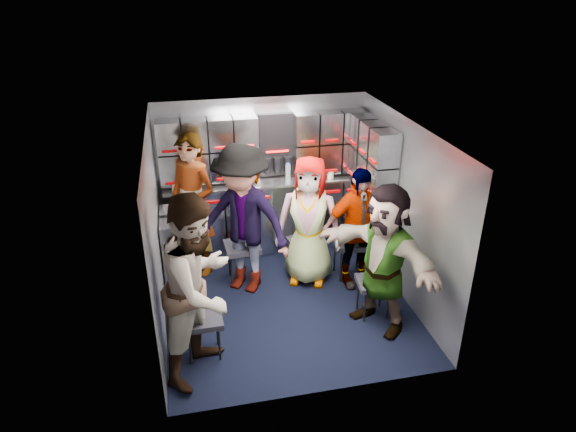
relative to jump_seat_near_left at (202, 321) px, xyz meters
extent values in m
plane|color=black|center=(1.01, 0.73, -0.41)|extent=(3.00, 3.00, 0.00)
cube|color=#959AA3|center=(1.01, 2.23, 0.64)|extent=(2.80, 0.04, 2.10)
cube|color=#959AA3|center=(-0.39, 0.73, 0.64)|extent=(0.04, 3.00, 2.10)
cube|color=#959AA3|center=(2.41, 0.73, 0.64)|extent=(0.04, 3.00, 2.10)
cube|color=silver|center=(1.01, 0.73, 1.69)|extent=(2.80, 3.00, 0.02)
cube|color=#989DA7|center=(1.01, 2.02, 0.09)|extent=(2.68, 0.38, 0.99)
cube|color=#989DA7|center=(-0.18, 1.29, 0.09)|extent=(0.38, 0.76, 0.99)
cube|color=#B4B7BC|center=(1.01, 2.02, 0.61)|extent=(2.68, 0.42, 0.03)
cube|color=#989DA7|center=(1.01, 2.08, 1.08)|extent=(2.68, 0.28, 0.82)
cube|color=#989DA7|center=(2.26, 1.43, 1.08)|extent=(0.28, 1.00, 0.82)
cube|color=#989DA7|center=(2.26, 1.33, 0.09)|extent=(0.28, 1.20, 1.00)
cube|color=#A70002|center=(1.01, 1.82, 0.47)|extent=(2.60, 0.02, 0.03)
cube|color=black|center=(0.00, 0.00, 0.02)|extent=(0.40, 0.38, 0.06)
cylinder|color=black|center=(-0.14, -0.12, -0.20)|extent=(0.02, 0.02, 0.41)
cylinder|color=black|center=(0.14, -0.12, -0.20)|extent=(0.02, 0.02, 0.41)
cylinder|color=black|center=(-0.14, 0.12, -0.20)|extent=(0.02, 0.02, 0.41)
cylinder|color=black|center=(0.14, 0.12, -0.20)|extent=(0.02, 0.02, 0.41)
cube|color=black|center=(0.58, 1.31, 0.06)|extent=(0.44, 0.42, 0.07)
cylinder|color=black|center=(0.42, 1.18, -0.19)|extent=(0.03, 0.03, 0.44)
cylinder|color=black|center=(0.73, 1.18, -0.19)|extent=(0.03, 0.03, 0.44)
cylinder|color=black|center=(0.42, 1.45, -0.19)|extent=(0.03, 0.03, 0.44)
cylinder|color=black|center=(0.73, 1.45, -0.19)|extent=(0.03, 0.03, 0.44)
cube|color=black|center=(1.38, 1.33, 0.02)|extent=(0.44, 0.43, 0.06)
cylinder|color=black|center=(1.24, 1.21, -0.20)|extent=(0.02, 0.02, 0.41)
cylinder|color=black|center=(1.53, 1.21, -0.20)|extent=(0.02, 0.02, 0.41)
cylinder|color=black|center=(1.24, 1.45, -0.20)|extent=(0.02, 0.02, 0.41)
cylinder|color=black|center=(1.53, 1.45, -0.20)|extent=(0.02, 0.02, 0.41)
cube|color=black|center=(1.93, 1.13, 0.06)|extent=(0.48, 0.46, 0.07)
cylinder|color=black|center=(1.77, 1.00, -0.19)|extent=(0.03, 0.03, 0.45)
cylinder|color=black|center=(2.08, 1.00, -0.19)|extent=(0.03, 0.03, 0.45)
cylinder|color=black|center=(1.77, 1.27, -0.19)|extent=(0.03, 0.03, 0.45)
cylinder|color=black|center=(2.08, 1.27, -0.19)|extent=(0.03, 0.03, 0.45)
cube|color=black|center=(1.92, 0.28, 0.01)|extent=(0.41, 0.39, 0.06)
cylinder|color=black|center=(1.78, 0.16, -0.21)|extent=(0.02, 0.02, 0.40)
cylinder|color=black|center=(2.06, 0.16, -0.21)|extent=(0.02, 0.02, 0.40)
cylinder|color=black|center=(1.78, 0.40, -0.21)|extent=(0.02, 0.02, 0.40)
cylinder|color=black|center=(2.06, 0.40, -0.21)|extent=(0.02, 0.02, 0.40)
imported|color=black|center=(0.03, 1.67, 0.51)|extent=(0.79, 0.78, 1.84)
imported|color=black|center=(0.00, -0.18, 0.52)|extent=(1.10, 1.15, 1.86)
imported|color=black|center=(0.58, 1.13, 0.51)|extent=(1.37, 1.26, 1.85)
imported|color=black|center=(1.38, 1.15, 0.41)|extent=(0.93, 0.78, 1.64)
imported|color=black|center=(1.93, 0.95, 0.35)|extent=(0.94, 0.48, 1.53)
imported|color=black|center=(1.92, 0.10, 0.42)|extent=(1.20, 1.59, 1.67)
cylinder|color=white|center=(0.09, 1.97, 0.76)|extent=(0.07, 0.07, 0.28)
cylinder|color=white|center=(0.65, 1.97, 0.75)|extent=(0.07, 0.07, 0.25)
cylinder|color=white|center=(1.31, 1.97, 0.73)|extent=(0.07, 0.07, 0.23)
cylinder|color=#C5AE8B|center=(-0.17, 1.96, 0.67)|extent=(0.07, 0.07, 0.09)
cylinder|color=#C5AE8B|center=(1.89, 1.96, 0.67)|extent=(0.08, 0.08, 0.10)
camera|label=1|loc=(-0.05, -4.22, 3.17)|focal=32.00mm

